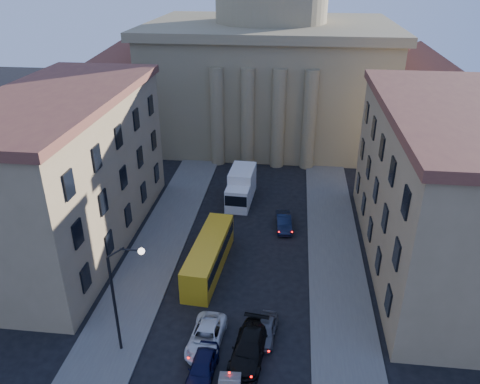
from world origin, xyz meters
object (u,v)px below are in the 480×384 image
object	(u,v)px
city_bus	(209,254)
box_truck	(241,187)
street_lamp	(120,291)
car_left_near	(202,367)

from	to	relation	value
city_bus	box_truck	size ratio (longest dim) A/B	1.54
street_lamp	car_left_near	bearing A→B (deg)	-15.42
street_lamp	car_left_near	xyz separation A→B (m)	(5.70, -1.57, -4.56)
street_lamp	city_bus	distance (m)	11.74
street_lamp	box_truck	bearing A→B (deg)	77.39
street_lamp	city_bus	size ratio (longest dim) A/B	0.85
car_left_near	city_bus	world-z (taller)	city_bus
street_lamp	box_truck	size ratio (longest dim) A/B	1.31
car_left_near	city_bus	size ratio (longest dim) A/B	0.41
street_lamp	city_bus	xyz separation A→B (m)	(4.05, 10.37, -3.73)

